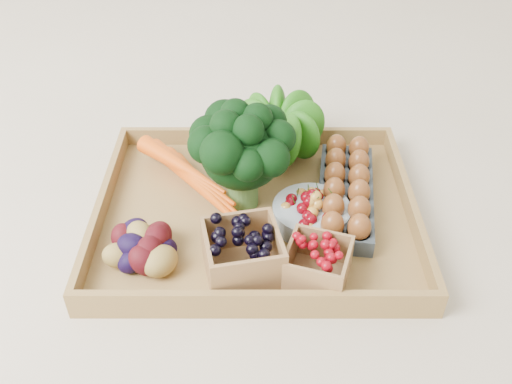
{
  "coord_description": "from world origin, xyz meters",
  "views": [
    {
      "loc": [
        0.0,
        -0.77,
        0.67
      ],
      "look_at": [
        0.0,
        0.0,
        0.06
      ],
      "focal_mm": 40.0,
      "sensor_mm": 36.0,
      "label": 1
    }
  ],
  "objects_px": {
    "tray": "(256,215)",
    "egg_carton": "(345,196)",
    "cherry_bowl": "(311,215)",
    "broccoli": "(242,171)"
  },
  "relations": [
    {
      "from": "cherry_bowl",
      "to": "tray",
      "type": "bearing_deg",
      "value": 163.76
    },
    {
      "from": "tray",
      "to": "cherry_bowl",
      "type": "height_order",
      "value": "cherry_bowl"
    },
    {
      "from": "broccoli",
      "to": "tray",
      "type": "bearing_deg",
      "value": -47.15
    },
    {
      "from": "tray",
      "to": "cherry_bowl",
      "type": "bearing_deg",
      "value": -16.24
    },
    {
      "from": "tray",
      "to": "egg_carton",
      "type": "bearing_deg",
      "value": 9.42
    },
    {
      "from": "broccoli",
      "to": "cherry_bowl",
      "type": "relative_size",
      "value": 1.36
    },
    {
      "from": "egg_carton",
      "to": "cherry_bowl",
      "type": "bearing_deg",
      "value": -132.3
    },
    {
      "from": "broccoli",
      "to": "egg_carton",
      "type": "height_order",
      "value": "broccoli"
    },
    {
      "from": "tray",
      "to": "broccoli",
      "type": "bearing_deg",
      "value": 132.85
    },
    {
      "from": "tray",
      "to": "egg_carton",
      "type": "xyz_separation_m",
      "value": [
        0.16,
        0.03,
        0.02
      ]
    }
  ]
}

